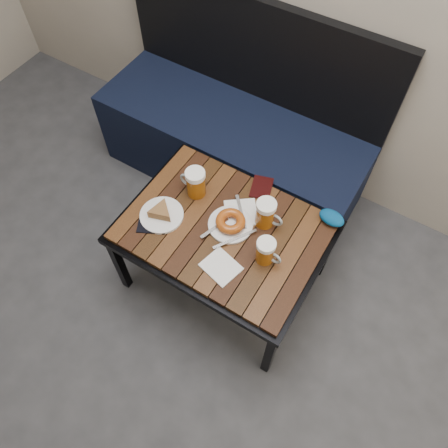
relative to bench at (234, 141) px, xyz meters
The scene contains 12 objects.
bench is the anchor object (origin of this frame).
cafe_table 0.69m from the bench, 62.88° to the right, with size 0.84×0.62×0.47m.
beer_mug_left 0.58m from the bench, 77.99° to the right, with size 0.12×0.08×0.14m.
beer_mug_centre 0.70m from the bench, 48.13° to the right, with size 0.12×0.08×0.13m.
beer_mug_right 0.86m from the bench, 50.84° to the right, with size 0.11×0.08×0.12m.
plate_pie 0.72m from the bench, 85.53° to the right, with size 0.18×0.18×0.05m.
plate_bagel 0.69m from the bench, 60.67° to the right, with size 0.20×0.23×0.05m.
napkin_left 0.63m from the bench, 56.60° to the right, with size 0.19×0.19×0.01m.
napkin_right 0.88m from the bench, 62.74° to the right, with size 0.16×0.15×0.01m.
passport_navy 0.77m from the bench, 86.46° to the right, with size 0.08×0.12×0.01m, color black.
passport_burgundy 0.52m from the bench, 44.87° to the right, with size 0.09×0.12×0.01m, color black.
knit_pouch 0.78m from the bench, 26.81° to the right, with size 0.11×0.07×0.05m, color navy.
Camera 1 is at (0.57, 0.36, 1.99)m, focal length 35.00 mm.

